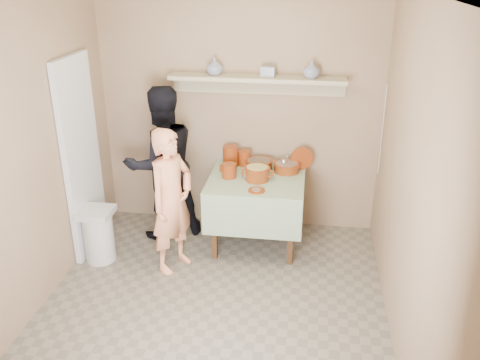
% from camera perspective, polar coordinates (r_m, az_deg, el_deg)
% --- Properties ---
extents(ground, '(3.50, 3.50, 0.00)m').
position_cam_1_polar(ground, '(4.52, -3.32, -14.85)').
color(ground, '#72695A').
rests_on(ground, ground).
extents(tile_panel, '(0.06, 0.70, 2.00)m').
position_cam_1_polar(tile_panel, '(5.26, -17.35, 2.35)').
color(tile_panel, silver).
rests_on(tile_panel, ground).
extents(plate_stack_a, '(0.16, 0.16, 0.22)m').
position_cam_1_polar(plate_stack_a, '(5.44, -1.08, 2.69)').
color(plate_stack_a, maroon).
rests_on(plate_stack_a, serving_table).
extents(plate_stack_b, '(0.14, 0.14, 0.17)m').
position_cam_1_polar(plate_stack_b, '(5.46, 0.49, 2.48)').
color(plate_stack_b, maroon).
rests_on(plate_stack_b, serving_table).
extents(bowl_stack, '(0.15, 0.15, 0.15)m').
position_cam_1_polar(bowl_stack, '(5.15, -1.22, 1.05)').
color(bowl_stack, maroon).
rests_on(bowl_stack, serving_table).
extents(empty_bowl, '(0.18, 0.18, 0.05)m').
position_cam_1_polar(empty_bowl, '(5.33, -1.36, 1.31)').
color(empty_bowl, maroon).
rests_on(empty_bowl, serving_table).
extents(propped_lid, '(0.24, 0.11, 0.24)m').
position_cam_1_polar(propped_lid, '(5.38, 6.95, 2.42)').
color(propped_lid, maroon).
rests_on(propped_lid, serving_table).
extents(vase_right, '(0.21, 0.21, 0.17)m').
position_cam_1_polar(vase_right, '(5.18, 8.03, 12.19)').
color(vase_right, navy).
rests_on(vase_right, wall_shelf).
extents(vase_left, '(0.23, 0.23, 0.18)m').
position_cam_1_polar(vase_left, '(5.29, -2.88, 12.64)').
color(vase_left, navy).
rests_on(vase_left, wall_shelf).
extents(ceramic_box, '(0.15, 0.11, 0.10)m').
position_cam_1_polar(ceramic_box, '(5.22, 3.17, 12.08)').
color(ceramic_box, navy).
rests_on(ceramic_box, wall_shelf).
extents(person_cook, '(0.54, 0.62, 1.43)m').
position_cam_1_polar(person_cook, '(4.83, -7.68, -2.37)').
color(person_cook, '#F59569').
rests_on(person_cook, ground).
extents(person_helper, '(1.02, 0.97, 1.66)m').
position_cam_1_polar(person_helper, '(5.40, -8.72, 1.80)').
color(person_helper, black).
rests_on(person_helper, ground).
extents(room_shell, '(3.04, 3.54, 2.62)m').
position_cam_1_polar(room_shell, '(3.74, -3.90, 4.85)').
color(room_shell, '#9A7B5E').
rests_on(room_shell, ground).
extents(serving_table, '(0.97, 0.97, 0.76)m').
position_cam_1_polar(serving_table, '(5.24, 1.89, -0.85)').
color(serving_table, '#4C2D16').
rests_on(serving_table, ground).
extents(cazuela_meat_a, '(0.30, 0.30, 0.10)m').
position_cam_1_polar(cazuela_meat_a, '(5.38, 2.15, 1.88)').
color(cazuela_meat_a, '#61250D').
rests_on(cazuela_meat_a, serving_table).
extents(cazuela_meat_b, '(0.28, 0.28, 0.10)m').
position_cam_1_polar(cazuela_meat_b, '(5.32, 5.25, 1.51)').
color(cazuela_meat_b, '#61250D').
rests_on(cazuela_meat_b, serving_table).
extents(ladle, '(0.08, 0.26, 0.19)m').
position_cam_1_polar(ladle, '(5.31, 4.96, 2.08)').
color(ladle, silver).
rests_on(ladle, cazuela_meat_b).
extents(cazuela_rice, '(0.33, 0.25, 0.14)m').
position_cam_1_polar(cazuela_rice, '(5.09, 1.94, 0.87)').
color(cazuela_rice, '#61250D').
rests_on(cazuela_rice, serving_table).
extents(front_plate, '(0.16, 0.16, 0.03)m').
position_cam_1_polar(front_plate, '(4.87, 1.86, -1.16)').
color(front_plate, maroon).
rests_on(front_plate, serving_table).
extents(wall_shelf, '(1.80, 0.25, 0.21)m').
position_cam_1_polar(wall_shelf, '(5.27, 1.95, 11.13)').
color(wall_shelf, tan).
rests_on(wall_shelf, room_shell).
extents(trash_bin, '(0.32, 0.32, 0.56)m').
position_cam_1_polar(trash_bin, '(5.29, -15.59, -5.91)').
color(trash_bin, silver).
rests_on(trash_bin, ground).
extents(electrical_cord, '(0.01, 0.05, 0.90)m').
position_cam_1_polar(electrical_cord, '(5.24, 15.68, 5.37)').
color(electrical_cord, silver).
rests_on(electrical_cord, wall_shelf).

